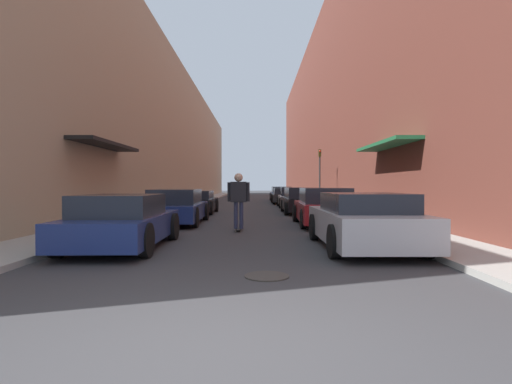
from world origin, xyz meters
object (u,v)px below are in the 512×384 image
at_px(parked_car_left_0, 123,222).
at_px(parked_car_right_0, 364,221).
at_px(skateboarder, 239,195).
at_px(traffic_light, 320,171).
at_px(parked_car_right_1, 325,207).
at_px(parked_car_right_4, 286,196).
at_px(parked_car_right_3, 293,198).
at_px(parked_car_right_5, 282,194).
at_px(manhole_cover, 267,276).
at_px(parked_car_left_2, 196,202).
at_px(parked_car_left_1, 177,207).
at_px(parked_car_right_2, 304,201).

xyz_separation_m(parked_car_left_0, parked_car_right_0, (5.45, -0.04, 0.02)).
xyz_separation_m(skateboarder, traffic_light, (4.55, 12.72, 1.20)).
distance_m(parked_car_right_1, parked_car_right_4, 16.30).
distance_m(parked_car_right_3, parked_car_right_5, 10.26).
xyz_separation_m(parked_car_right_4, traffic_light, (1.79, -5.43, 1.71)).
bearing_deg(parked_car_right_1, parked_car_left_0, -136.35).
bearing_deg(parked_car_right_3, manhole_cover, -96.44).
height_order(parked_car_left_0, parked_car_left_2, parked_car_left_0).
height_order(parked_car_left_0, parked_car_right_4, parked_car_left_0).
distance_m(parked_car_left_0, parked_car_right_4, 22.12).
bearing_deg(manhole_cover, parked_car_right_5, 85.94).
xyz_separation_m(parked_car_right_1, parked_car_right_4, (-0.20, 16.30, -0.04)).
relative_size(parked_car_left_0, parked_car_left_1, 0.91).
height_order(parked_car_right_0, parked_car_right_3, parked_car_right_3).
bearing_deg(parked_car_left_0, parked_car_right_4, 76.29).
height_order(manhole_cover, traffic_light, traffic_light).
relative_size(parked_car_left_0, parked_car_left_2, 0.97).
height_order(parked_car_right_0, traffic_light, traffic_light).
xyz_separation_m(parked_car_left_2, parked_car_right_4, (5.29, 10.41, 0.03)).
relative_size(parked_car_left_2, parked_car_right_2, 0.99).
relative_size(parked_car_left_1, traffic_light, 1.30).
bearing_deg(parked_car_right_5, parked_car_right_0, -89.65).
distance_m(parked_car_right_1, manhole_cover, 8.34).
distance_m(parked_car_right_4, parked_car_right_5, 5.24).
bearing_deg(parked_car_left_2, traffic_light, 35.13).
bearing_deg(parked_car_left_2, parked_car_left_0, -89.73).
height_order(parked_car_right_0, manhole_cover, parked_car_right_0).
distance_m(parked_car_left_1, parked_car_right_4, 16.64).
xyz_separation_m(parked_car_right_0, traffic_light, (1.58, 16.10, 1.69)).
relative_size(parked_car_left_1, parked_car_right_2, 1.06).
xyz_separation_m(parked_car_right_2, parked_car_right_3, (-0.02, 5.37, -0.01)).
xyz_separation_m(parked_car_right_0, skateboarder, (-2.97, 3.38, 0.49)).
height_order(parked_car_left_2, parked_car_right_4, parked_car_right_4).
xyz_separation_m(parked_car_right_1, parked_car_right_2, (-0.05, 5.91, -0.01)).
bearing_deg(traffic_light, manhole_cover, -101.49).
xyz_separation_m(parked_car_left_1, traffic_light, (6.94, 10.39, 1.69)).
distance_m(parked_car_right_2, parked_car_right_5, 15.63).
height_order(parked_car_right_3, manhole_cover, parked_car_right_3).
bearing_deg(skateboarder, traffic_light, 70.32).
xyz_separation_m(parked_car_right_3, manhole_cover, (-2.18, -19.29, -0.60)).
height_order(parked_car_right_5, traffic_light, traffic_light).
height_order(parked_car_left_1, manhole_cover, parked_car_left_1).
distance_m(parked_car_left_1, traffic_light, 12.61).
relative_size(parked_car_left_2, parked_car_right_3, 1.05).
distance_m(parked_car_left_0, manhole_cover, 4.29).
distance_m(manhole_cover, traffic_light, 19.40).
bearing_deg(parked_car_right_1, skateboarder, -148.00).
relative_size(parked_car_right_0, parked_car_right_3, 1.05).
height_order(parked_car_right_0, parked_car_right_4, parked_car_right_0).
bearing_deg(manhole_cover, parked_car_left_1, 110.06).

